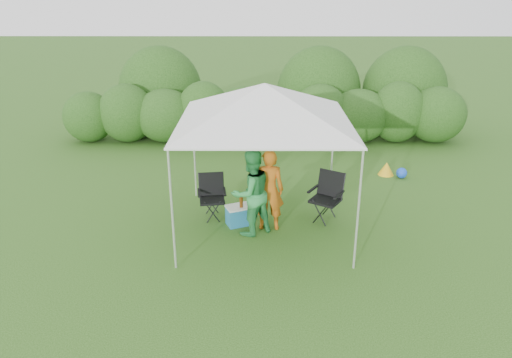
{
  "coord_description": "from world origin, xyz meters",
  "views": [
    {
      "loc": [
        -0.11,
        -8.24,
        4.55
      ],
      "look_at": [
        -0.15,
        0.4,
        1.05
      ],
      "focal_mm": 35.0,
      "sensor_mm": 36.0,
      "label": 1
    }
  ],
  "objects_px": {
    "chair_left": "(212,193)",
    "canopy": "(265,104)",
    "woman": "(251,193)",
    "man": "(269,190)",
    "chair_right": "(328,193)",
    "cooler": "(238,215)"
  },
  "relations": [
    {
      "from": "woman",
      "to": "cooler",
      "type": "distance_m",
      "value": 0.77
    },
    {
      "from": "woman",
      "to": "cooler",
      "type": "xyz_separation_m",
      "value": [
        -0.26,
        0.34,
        -0.63
      ]
    },
    {
      "from": "chair_left",
      "to": "woman",
      "type": "bearing_deg",
      "value": -49.59
    },
    {
      "from": "woman",
      "to": "man",
      "type": "bearing_deg",
      "value": 176.31
    },
    {
      "from": "chair_right",
      "to": "cooler",
      "type": "bearing_deg",
      "value": -139.17
    },
    {
      "from": "woman",
      "to": "chair_right",
      "type": "bearing_deg",
      "value": 168.41
    },
    {
      "from": "canopy",
      "to": "chair_right",
      "type": "bearing_deg",
      "value": 16.31
    },
    {
      "from": "chair_left",
      "to": "woman",
      "type": "height_order",
      "value": "woman"
    },
    {
      "from": "chair_right",
      "to": "woman",
      "type": "height_order",
      "value": "woman"
    },
    {
      "from": "chair_right",
      "to": "cooler",
      "type": "height_order",
      "value": "chair_right"
    },
    {
      "from": "canopy",
      "to": "chair_left",
      "type": "height_order",
      "value": "canopy"
    },
    {
      "from": "canopy",
      "to": "man",
      "type": "bearing_deg",
      "value": -32.27
    },
    {
      "from": "chair_right",
      "to": "man",
      "type": "height_order",
      "value": "man"
    },
    {
      "from": "chair_right",
      "to": "man",
      "type": "xyz_separation_m",
      "value": [
        -1.19,
        -0.43,
        0.25
      ]
    },
    {
      "from": "canopy",
      "to": "chair_right",
      "type": "distance_m",
      "value": 2.33
    },
    {
      "from": "chair_left",
      "to": "woman",
      "type": "distance_m",
      "value": 1.13
    },
    {
      "from": "cooler",
      "to": "man",
      "type": "bearing_deg",
      "value": -37.11
    },
    {
      "from": "canopy",
      "to": "woman",
      "type": "height_order",
      "value": "canopy"
    },
    {
      "from": "canopy",
      "to": "man",
      "type": "xyz_separation_m",
      "value": [
        0.09,
        -0.05,
        -1.66
      ]
    },
    {
      "from": "canopy",
      "to": "woman",
      "type": "distance_m",
      "value": 1.67
    },
    {
      "from": "chair_left",
      "to": "woman",
      "type": "xyz_separation_m",
      "value": [
        0.8,
        -0.72,
        0.32
      ]
    },
    {
      "from": "chair_left",
      "to": "canopy",
      "type": "bearing_deg",
      "value": -32.01
    }
  ]
}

